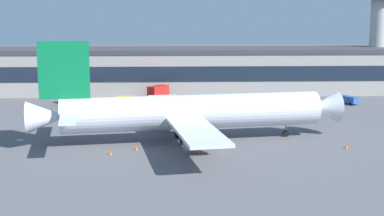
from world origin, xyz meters
The scene contains 12 objects.
ground_plane centered at (0.00, 0.00, 0.00)m, with size 600.00×600.00×0.00m, color #56565B.
terminal_building centered at (0.00, 59.46, 6.11)m, with size 182.59×20.40×12.17m.
airliner centered at (-0.46, -0.65, 5.02)m, with size 53.74×45.79×17.15m.
control_tower centered at (56.35, 63.49, 19.63)m, with size 9.74×9.74×31.43m.
stair_truck centered at (-6.36, 45.33, 1.98)m, with size 5.54×6.23×3.55m.
belt_loader centered at (38.82, 37.16, 1.15)m, with size 5.13×6.47×1.95m.
catering_truck centered at (-25.78, 37.56, 2.29)m, with size 6.15×7.44×4.15m.
follow_me_car centered at (-14.19, 38.87, 1.09)m, with size 4.67×2.67×1.85m.
traffic_cone_0 centered at (-12.74, -9.31, 0.32)m, with size 0.51×0.51×0.64m, color #F2590C.
traffic_cone_1 centered at (24.99, -6.62, 0.33)m, with size 0.52×0.52×0.65m, color #F2590C.
traffic_cone_2 centered at (0.82, -9.04, 0.34)m, with size 0.55×0.55×0.68m, color #F2590C.
traffic_cone_3 centered at (-8.86, -6.55, 0.33)m, with size 0.54×0.54×0.67m, color #F2590C.
Camera 1 is at (-3.43, -91.04, 21.28)m, focal length 50.93 mm.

